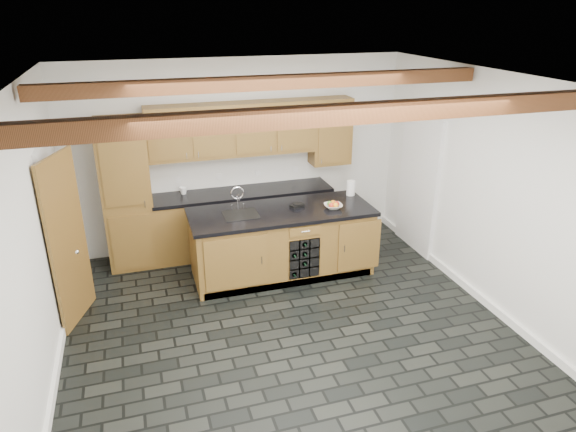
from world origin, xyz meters
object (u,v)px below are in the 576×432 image
island (282,242)px  kitchen_scale (297,205)px  paper_towel (351,188)px  fruit_bowl (333,206)px

island → kitchen_scale: bearing=14.3°
island → paper_towel: paper_towel is taller
island → paper_towel: (1.11, 0.29, 0.57)m
fruit_bowl → paper_towel: bearing=43.6°
kitchen_scale → paper_towel: size_ratio=0.98×
kitchen_scale → paper_towel: bearing=-5.1°
island → kitchen_scale: kitchen_scale is taller
kitchen_scale → fruit_bowl: bearing=-41.8°
island → fruit_bowl: bearing=-10.3°
island → fruit_bowl: 0.85m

